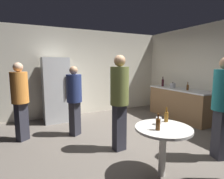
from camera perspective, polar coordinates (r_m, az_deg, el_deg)
The scene contains 16 objects.
ground_plane at distance 3.95m, azimuth 5.36°, elevation -17.06°, with size 5.20×5.20×0.10m, color #5B544C.
wall_back at distance 5.98m, azimuth -7.82°, elevation 5.34°, with size 5.32×0.06×2.70m, color silver.
wall_side_right at distance 5.45m, azimuth 29.90°, elevation 4.10°, with size 0.06×5.20×2.70m, color silver.
refrigerator at distance 5.35m, azimuth -17.27°, elevation -0.10°, with size 0.70×0.68×1.80m.
kitchen_counter at distance 5.81m, azimuth 20.50°, elevation -4.12°, with size 0.64×2.05×0.90m.
kettle at distance 5.87m, azimuth 18.61°, elevation 1.23°, with size 0.24×0.17×0.18m.
wine_bottle_on_counter at distance 6.20m, azimuth 15.70°, elevation 2.13°, with size 0.08×0.08×0.31m.
beer_bottle_on_counter at distance 5.48m, azimuth 22.75°, elevation 0.70°, with size 0.06×0.06×0.23m.
foreground_table at distance 2.75m, azimuth 15.81°, elevation -13.45°, with size 0.80×0.80×0.73m.
beer_bottle_amber at distance 2.95m, azimuth 16.72°, elevation -8.13°, with size 0.06×0.06×0.23m.
beer_bottle_brown at distance 2.56m, azimuth 14.29°, elevation -10.51°, with size 0.06×0.06×0.23m.
plastic_cup_white at distance 2.80m, azimuth 14.55°, elevation -9.54°, with size 0.08×0.08×0.11m, color white.
person_in_navy_shirt at distance 4.15m, azimuth -11.81°, elevation -1.90°, with size 0.47×0.47×1.58m.
person_in_teal_shirt at distance 3.53m, azimuth 31.62°, elevation -2.98°, with size 0.43×0.43×1.74m.
person_in_orange_shirt at distance 4.23m, azimuth -27.02°, elevation -1.75°, with size 0.47×0.47×1.66m.
person_in_olive_shirt at distance 3.32m, azimuth 2.38°, elevation -1.90°, with size 0.37×0.37×1.78m.
Camera 1 is at (-1.89, -3.04, 1.62)m, focal length 28.99 mm.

